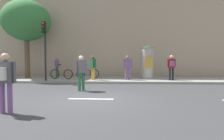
{
  "coord_description": "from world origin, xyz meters",
  "views": [
    {
      "loc": [
        1.22,
        -7.54,
        1.53
      ],
      "look_at": [
        0.75,
        2.0,
        1.05
      ],
      "focal_mm": 30.98,
      "sensor_mm": 36.0,
      "label": 1
    }
  ],
  "objects_px": {
    "street_tree": "(26,21)",
    "pedestrian_with_bag": "(93,66)",
    "bicycle_leaning": "(61,74)",
    "bicycle_upright": "(88,73)",
    "pedestrian_near_pole": "(172,65)",
    "pedestrian_in_light_jacket": "(57,65)",
    "poster_column": "(148,62)",
    "pedestrian_in_dark_shirt": "(128,66)",
    "pedestrian_tallest": "(81,70)",
    "pedestrian_with_backpack": "(5,77)",
    "traffic_light": "(45,41)"
  },
  "relations": [
    {
      "from": "traffic_light",
      "to": "bicycle_upright",
      "type": "height_order",
      "value": "traffic_light"
    },
    {
      "from": "pedestrian_with_backpack",
      "to": "pedestrian_with_bag",
      "type": "xyz_separation_m",
      "value": [
        1.31,
        8.11,
        0.11
      ]
    },
    {
      "from": "pedestrian_with_backpack",
      "to": "bicycle_upright",
      "type": "height_order",
      "value": "pedestrian_with_backpack"
    },
    {
      "from": "pedestrian_with_bag",
      "to": "street_tree",
      "type": "bearing_deg",
      "value": 163.4
    },
    {
      "from": "pedestrian_tallest",
      "to": "pedestrian_near_pole",
      "type": "bearing_deg",
      "value": 35.99
    },
    {
      "from": "traffic_light",
      "to": "pedestrian_in_light_jacket",
      "type": "height_order",
      "value": "traffic_light"
    },
    {
      "from": "poster_column",
      "to": "pedestrian_tallest",
      "type": "distance_m",
      "value": 6.47
    },
    {
      "from": "pedestrian_with_backpack",
      "to": "bicycle_upright",
      "type": "xyz_separation_m",
      "value": [
        0.68,
        9.5,
        -0.51
      ]
    },
    {
      "from": "street_tree",
      "to": "pedestrian_tallest",
      "type": "height_order",
      "value": "street_tree"
    },
    {
      "from": "bicycle_leaning",
      "to": "bicycle_upright",
      "type": "height_order",
      "value": "same"
    },
    {
      "from": "pedestrian_in_dark_shirt",
      "to": "pedestrian_in_light_jacket",
      "type": "height_order",
      "value": "pedestrian_in_dark_shirt"
    },
    {
      "from": "pedestrian_near_pole",
      "to": "traffic_light",
      "type": "bearing_deg",
      "value": -174.86
    },
    {
      "from": "bicycle_leaning",
      "to": "pedestrian_with_bag",
      "type": "bearing_deg",
      "value": -16.88
    },
    {
      "from": "pedestrian_tallest",
      "to": "bicycle_upright",
      "type": "bearing_deg",
      "value": 96.67
    },
    {
      "from": "bicycle_upright",
      "to": "pedestrian_in_light_jacket",
      "type": "bearing_deg",
      "value": 158.66
    },
    {
      "from": "traffic_light",
      "to": "pedestrian_near_pole",
      "type": "xyz_separation_m",
      "value": [
        8.63,
        0.78,
        -1.63
      ]
    },
    {
      "from": "pedestrian_in_dark_shirt",
      "to": "bicycle_upright",
      "type": "distance_m",
      "value": 3.31
    },
    {
      "from": "pedestrian_with_bag",
      "to": "pedestrian_near_pole",
      "type": "bearing_deg",
      "value": 1.29
    },
    {
      "from": "pedestrian_in_dark_shirt",
      "to": "pedestrian_near_pole",
      "type": "bearing_deg",
      "value": -2.85
    },
    {
      "from": "pedestrian_in_light_jacket",
      "to": "bicycle_upright",
      "type": "relative_size",
      "value": 0.93
    },
    {
      "from": "pedestrian_with_bag",
      "to": "pedestrian_tallest",
      "type": "bearing_deg",
      "value": -90.19
    },
    {
      "from": "pedestrian_with_bag",
      "to": "pedestrian_in_light_jacket",
      "type": "xyz_separation_m",
      "value": [
        -3.4,
        2.48,
        -0.05
      ]
    },
    {
      "from": "street_tree",
      "to": "pedestrian_with_bag",
      "type": "distance_m",
      "value": 6.74
    },
    {
      "from": "poster_column",
      "to": "bicycle_upright",
      "type": "height_order",
      "value": "poster_column"
    },
    {
      "from": "pedestrian_near_pole",
      "to": "pedestrian_in_light_jacket",
      "type": "distance_m",
      "value": 9.17
    },
    {
      "from": "pedestrian_with_backpack",
      "to": "pedestrian_tallest",
      "type": "bearing_deg",
      "value": 73.08
    },
    {
      "from": "traffic_light",
      "to": "bicycle_leaning",
      "type": "relative_size",
      "value": 2.24
    },
    {
      "from": "street_tree",
      "to": "pedestrian_near_pole",
      "type": "height_order",
      "value": "street_tree"
    },
    {
      "from": "pedestrian_with_bag",
      "to": "pedestrian_in_light_jacket",
      "type": "relative_size",
      "value": 1.04
    },
    {
      "from": "street_tree",
      "to": "pedestrian_in_light_jacket",
      "type": "relative_size",
      "value": 3.73
    },
    {
      "from": "traffic_light",
      "to": "street_tree",
      "type": "height_order",
      "value": "street_tree"
    },
    {
      "from": "street_tree",
      "to": "poster_column",
      "type": "bearing_deg",
      "value": -2.49
    },
    {
      "from": "traffic_light",
      "to": "pedestrian_in_dark_shirt",
      "type": "xyz_separation_m",
      "value": [
        5.59,
        0.93,
        -1.66
      ]
    },
    {
      "from": "traffic_light",
      "to": "pedestrian_in_dark_shirt",
      "type": "bearing_deg",
      "value": 9.43
    },
    {
      "from": "pedestrian_in_dark_shirt",
      "to": "street_tree",
      "type": "bearing_deg",
      "value": 170.2
    },
    {
      "from": "poster_column",
      "to": "pedestrian_in_dark_shirt",
      "type": "height_order",
      "value": "poster_column"
    },
    {
      "from": "pedestrian_near_pole",
      "to": "bicycle_upright",
      "type": "bearing_deg",
      "value": 168.23
    },
    {
      "from": "bicycle_leaning",
      "to": "street_tree",
      "type": "bearing_deg",
      "value": 163.63
    },
    {
      "from": "bicycle_upright",
      "to": "pedestrian_with_bag",
      "type": "bearing_deg",
      "value": -65.75
    },
    {
      "from": "traffic_light",
      "to": "pedestrian_with_bag",
      "type": "relative_size",
      "value": 2.31
    },
    {
      "from": "pedestrian_in_light_jacket",
      "to": "pedestrian_with_backpack",
      "type": "bearing_deg",
      "value": -78.82
    },
    {
      "from": "traffic_light",
      "to": "pedestrian_tallest",
      "type": "bearing_deg",
      "value": -45.51
    },
    {
      "from": "pedestrian_tallest",
      "to": "pedestrian_in_light_jacket",
      "type": "distance_m",
      "value": 7.18
    },
    {
      "from": "pedestrian_tallest",
      "to": "pedestrian_with_bag",
      "type": "relative_size",
      "value": 1.04
    },
    {
      "from": "pedestrian_in_dark_shirt",
      "to": "pedestrian_with_bag",
      "type": "relative_size",
      "value": 1.01
    },
    {
      "from": "pedestrian_with_backpack",
      "to": "pedestrian_tallest",
      "type": "relative_size",
      "value": 0.98
    },
    {
      "from": "traffic_light",
      "to": "pedestrian_tallest",
      "type": "xyz_separation_m",
      "value": [
        3.15,
        -3.21,
        -1.77
      ]
    },
    {
      "from": "pedestrian_with_backpack",
      "to": "pedestrian_in_dark_shirt",
      "type": "distance_m",
      "value": 9.18
    },
    {
      "from": "pedestrian_with_backpack",
      "to": "pedestrian_in_light_jacket",
      "type": "height_order",
      "value": "pedestrian_in_light_jacket"
    },
    {
      "from": "pedestrian_tallest",
      "to": "bicycle_leaning",
      "type": "distance_m",
      "value": 5.26
    }
  ]
}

